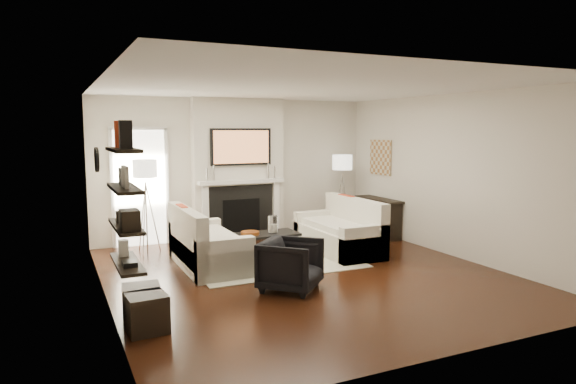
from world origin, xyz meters
name	(u,v)px	position (x,y,z in m)	size (l,w,h in m)	color
room_envelope	(306,183)	(0.00, 0.00, 1.35)	(6.00, 6.00, 6.00)	black
chimney_breast	(238,169)	(0.00, 2.88, 1.35)	(1.80, 0.25, 2.70)	silver
fireplace_surround	(241,212)	(0.00, 2.74, 0.52)	(1.30, 0.02, 1.04)	black
firebox	(241,216)	(0.00, 2.73, 0.45)	(0.75, 0.02, 0.65)	black
mantel_pilaster_l	(205,213)	(-0.72, 2.71, 0.55)	(0.12, 0.08, 1.10)	white
mantel_pilaster_r	(276,208)	(0.72, 2.71, 0.55)	(0.12, 0.08, 1.10)	white
mantel_shelf	(242,182)	(0.00, 2.69, 1.12)	(1.70, 0.18, 0.07)	white
tv_body	(241,147)	(0.00, 2.71, 1.78)	(1.20, 0.06, 0.70)	black
tv_screen	(242,147)	(0.00, 2.68, 1.78)	(1.10, 0.01, 0.62)	#BF723F
candlestick_l_tall	(214,173)	(-0.55, 2.70, 1.30)	(0.04, 0.04, 0.30)	silver
candlestick_l_short	(207,175)	(-0.68, 2.70, 1.27)	(0.04, 0.04, 0.24)	silver
candlestick_r_tall	(268,171)	(0.55, 2.70, 1.30)	(0.04, 0.04, 0.30)	silver
candlestick_r_short	(274,172)	(0.68, 2.70, 1.27)	(0.04, 0.04, 0.24)	silver
hallway_panel	(140,188)	(-1.85, 2.98, 1.05)	(0.90, 0.02, 2.10)	white
door_trim_l	(112,190)	(-2.33, 2.96, 1.05)	(0.06, 0.06, 2.16)	white
door_trim_r	(167,187)	(-1.37, 2.96, 1.05)	(0.06, 0.06, 2.16)	white
door_trim_top	(138,128)	(-1.85, 2.96, 2.13)	(1.02, 0.06, 0.06)	white
rug	(271,261)	(-0.16, 0.91, 0.01)	(2.60, 2.00, 0.01)	beige
loveseat_left_base	(209,253)	(-1.15, 1.01, 0.21)	(0.85, 1.80, 0.42)	beige
loveseat_left_back	(187,235)	(-1.49, 1.01, 0.53)	(0.18, 1.80, 0.80)	beige
loveseat_left_arm_n	(225,260)	(-1.15, 0.20, 0.30)	(0.85, 0.18, 0.60)	beige
loveseat_left_arm_s	(195,238)	(-1.15, 1.82, 0.30)	(0.85, 0.18, 0.60)	beige
loveseat_left_cushion	(212,237)	(-1.10, 1.01, 0.47)	(0.63, 1.44, 0.10)	beige
pillow_left_orange	(182,219)	(-1.49, 1.31, 0.73)	(0.10, 0.42, 0.42)	#B93516
pillow_left_charcoal	(192,226)	(-1.49, 0.71, 0.72)	(0.10, 0.40, 0.40)	black
loveseat_right_base	(338,240)	(1.15, 1.01, 0.21)	(0.85, 1.80, 0.42)	beige
loveseat_right_back	(355,220)	(1.48, 1.01, 0.53)	(0.18, 1.80, 0.80)	beige
loveseat_right_arm_n	(364,244)	(1.15, 0.20, 0.30)	(0.85, 0.18, 0.60)	beige
loveseat_right_arm_s	(316,227)	(1.15, 1.82, 0.30)	(0.85, 0.18, 0.60)	beige
loveseat_right_cushion	(336,225)	(1.10, 1.01, 0.47)	(0.63, 1.44, 0.10)	beige
pillow_right_orange	(346,207)	(1.48, 1.31, 0.73)	(0.10, 0.42, 0.42)	#B93516
pillow_right_charcoal	(365,212)	(1.48, 0.71, 0.72)	(0.10, 0.40, 0.40)	black
coffee_table	(264,234)	(-0.18, 1.13, 0.40)	(1.10, 0.55, 0.04)	black
coffee_leg_nw	(240,253)	(-0.68, 0.91, 0.19)	(0.02, 0.02, 0.38)	silver
coffee_leg_ne	(298,247)	(0.32, 0.91, 0.19)	(0.02, 0.02, 0.38)	silver
coffee_leg_sw	(231,247)	(-0.68, 1.35, 0.19)	(0.02, 0.02, 0.38)	silver
coffee_leg_se	(287,242)	(0.32, 1.35, 0.19)	(0.02, 0.02, 0.38)	silver
hurricane_glass	(273,224)	(-0.03, 1.13, 0.56)	(0.16, 0.16, 0.29)	white
hurricane_candle	(273,228)	(-0.03, 1.13, 0.50)	(0.09, 0.09, 0.14)	white
copper_bowl	(250,233)	(-0.43, 1.13, 0.45)	(0.30, 0.30, 0.05)	#B95B1E
armchair	(291,262)	(-0.50, -0.55, 0.37)	(0.72, 0.67, 0.74)	black
lamp_left_post	(147,218)	(-1.85, 2.38, 0.60)	(0.02, 0.02, 1.20)	silver
lamp_left_shade	(145,168)	(-1.85, 2.38, 1.45)	(0.40, 0.40, 0.30)	white
lamp_left_leg_a	(153,217)	(-1.74, 2.38, 0.60)	(0.02, 0.02, 1.25)	silver
lamp_left_leg_b	(142,217)	(-1.91, 2.48, 0.60)	(0.02, 0.02, 1.25)	silver
lamp_left_leg_c	(144,219)	(-1.91, 2.29, 0.60)	(0.02, 0.02, 1.25)	silver
lamp_right_post	(342,204)	(2.05, 2.40, 0.60)	(0.02, 0.02, 1.20)	silver
lamp_right_shade	(342,162)	(2.05, 2.40, 1.45)	(0.40, 0.40, 0.30)	white
lamp_right_leg_a	(346,204)	(2.16, 2.40, 0.60)	(0.02, 0.02, 1.25)	silver
lamp_right_leg_b	(337,203)	(2.00, 2.50, 0.60)	(0.02, 0.02, 1.25)	silver
lamp_right_leg_c	(342,205)	(1.99, 2.31, 0.60)	(0.02, 0.02, 1.25)	silver
console_top	(379,199)	(2.57, 1.85, 0.73)	(0.35, 1.20, 0.04)	black
console_leg_n	(395,223)	(2.57, 1.30, 0.35)	(0.30, 0.04, 0.71)	black
console_leg_s	(363,214)	(2.57, 2.40, 0.35)	(0.30, 0.04, 0.71)	black
wall_art	(381,157)	(2.73, 2.05, 1.55)	(0.03, 0.70, 0.70)	tan
shelf_bottom	(127,263)	(-2.62, -1.00, 0.70)	(0.25, 1.00, 0.04)	black
shelf_lower	(126,226)	(-2.62, -1.00, 1.10)	(0.25, 1.00, 0.04)	black
shelf_upper	(124,188)	(-2.62, -1.00, 1.50)	(0.25, 1.00, 0.04)	black
shelf_top	(123,150)	(-2.62, -1.00, 1.90)	(0.25, 1.00, 0.04)	black
decor_magfile_a	(126,135)	(-2.62, -1.24, 2.06)	(0.12, 0.10, 0.28)	black
decor_magfile_b	(121,134)	(-2.62, -0.88, 2.06)	(0.12, 0.10, 0.28)	#B93516
decor_frame_a	(125,177)	(-2.62, -1.08, 1.63)	(0.04, 0.30, 0.22)	white
decor_frame_b	(122,177)	(-2.62, -0.81, 1.61)	(0.04, 0.22, 0.18)	black
decor_wine_rack	(130,220)	(-2.62, -1.30, 1.22)	(0.18, 0.25, 0.20)	black
decor_box_small	(124,217)	(-2.62, -0.84, 1.18)	(0.15, 0.12, 0.12)	black
decor_books	(130,263)	(-2.62, -1.17, 0.74)	(0.14, 0.20, 0.05)	black
decor_box_tall	(123,248)	(-2.62, -0.72, 0.81)	(0.10, 0.10, 0.18)	white
clock_rim	(97,160)	(-2.73, 0.90, 1.70)	(0.34, 0.34, 0.04)	black
clock_face	(99,160)	(-2.71, 0.90, 1.70)	(0.29, 0.29, 0.01)	white
ottoman_near	(142,303)	(-2.47, -0.87, 0.20)	(0.40, 0.40, 0.40)	black
ottoman_far	(147,313)	(-2.47, -1.20, 0.20)	(0.40, 0.40, 0.40)	black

